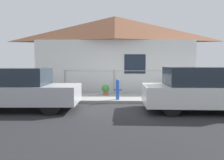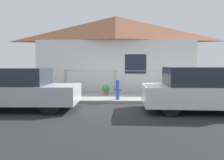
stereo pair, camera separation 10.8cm
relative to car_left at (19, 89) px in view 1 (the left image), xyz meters
name	(u,v)px [view 1 (the left image)]	position (x,y,z in m)	size (l,w,h in m)	color
ground_plane	(114,104)	(3.14, 1.30, -0.70)	(60.00, 60.00, 0.00)	#262628
sidewalk	(114,98)	(3.14, 2.43, -0.65)	(24.00, 2.25, 0.11)	gray
house	(115,32)	(3.14, 5.28, 2.62)	(8.82, 2.23, 4.23)	white
fence	(114,80)	(3.14, 3.40, 0.04)	(4.90, 0.10, 1.15)	#999993
car_left	(19,89)	(0.00, 0.00, 0.00)	(3.89, 1.69, 1.40)	#B7B7BC
car_right	(203,90)	(6.07, 0.00, 0.00)	(3.98, 1.90, 1.44)	white
fire_hydrant	(118,89)	(3.29, 1.60, -0.16)	(0.34, 0.15, 0.83)	blue
potted_plant_near_hydrant	(106,89)	(2.73, 2.84, -0.30)	(0.36, 0.36, 0.50)	#9E5638
potted_plant_by_fence	(58,89)	(0.58, 2.67, -0.27)	(0.48, 0.48, 0.58)	slate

